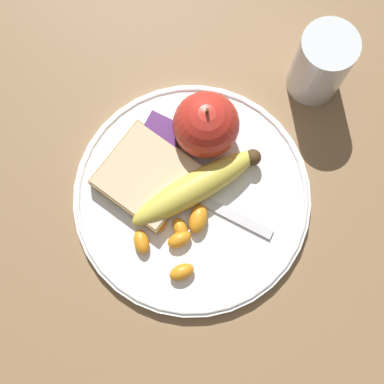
# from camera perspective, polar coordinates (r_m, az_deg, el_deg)

# --- Properties ---
(ground_plane) EXTENTS (3.00, 3.00, 0.00)m
(ground_plane) POSITION_cam_1_polar(r_m,az_deg,el_deg) (0.65, -0.00, -0.63)
(ground_plane) COLOR olive
(plate) EXTENTS (0.28, 0.28, 0.01)m
(plate) POSITION_cam_1_polar(r_m,az_deg,el_deg) (0.64, -0.00, -0.48)
(plate) COLOR white
(plate) RESTS_ON ground_plane
(juice_glass) EXTENTS (0.07, 0.07, 0.10)m
(juice_glass) POSITION_cam_1_polar(r_m,az_deg,el_deg) (0.67, 13.51, 13.01)
(juice_glass) COLOR silver
(juice_glass) RESTS_ON ground_plane
(apple) EXTENTS (0.08, 0.08, 0.09)m
(apple) POSITION_cam_1_polar(r_m,az_deg,el_deg) (0.62, 1.51, 7.17)
(apple) COLOR red
(apple) RESTS_ON plate
(banana) EXTENTS (0.12, 0.16, 0.04)m
(banana) POSITION_cam_1_polar(r_m,az_deg,el_deg) (0.62, 0.76, 0.42)
(banana) COLOR #E0CC4C
(banana) RESTS_ON plate
(bread_slice) EXTENTS (0.11, 0.11, 0.02)m
(bread_slice) POSITION_cam_1_polar(r_m,az_deg,el_deg) (0.63, -4.81, 1.66)
(bread_slice) COLOR #AB8751
(bread_slice) RESTS_ON plate
(fork) EXTENTS (0.17, 0.03, 0.00)m
(fork) POSITION_cam_1_polar(r_m,az_deg,el_deg) (0.63, 0.36, -0.83)
(fork) COLOR silver
(fork) RESTS_ON plate
(jam_packet) EXTENTS (0.05, 0.04, 0.02)m
(jam_packet) POSITION_cam_1_polar(r_m,az_deg,el_deg) (0.64, -3.18, 6.16)
(jam_packet) COLOR silver
(jam_packet) RESTS_ON plate
(orange_segment_0) EXTENTS (0.03, 0.04, 0.02)m
(orange_segment_0) POSITION_cam_1_polar(r_m,az_deg,el_deg) (0.62, 0.66, -2.88)
(orange_segment_0) COLOR orange
(orange_segment_0) RESTS_ON plate
(orange_segment_1) EXTENTS (0.03, 0.03, 0.02)m
(orange_segment_1) POSITION_cam_1_polar(r_m,az_deg,el_deg) (0.61, -1.11, -8.53)
(orange_segment_1) COLOR orange
(orange_segment_1) RESTS_ON plate
(orange_segment_2) EXTENTS (0.03, 0.03, 0.02)m
(orange_segment_2) POSITION_cam_1_polar(r_m,az_deg,el_deg) (0.62, -1.36, -5.07)
(orange_segment_2) COLOR orange
(orange_segment_2) RESTS_ON plate
(orange_segment_3) EXTENTS (0.03, 0.03, 0.01)m
(orange_segment_3) POSITION_cam_1_polar(r_m,az_deg,el_deg) (0.62, -1.25, -3.91)
(orange_segment_3) COLOR orange
(orange_segment_3) RESTS_ON plate
(orange_segment_4) EXTENTS (0.03, 0.04, 0.02)m
(orange_segment_4) POSITION_cam_1_polar(r_m,az_deg,el_deg) (0.62, -3.57, -2.79)
(orange_segment_4) COLOR orange
(orange_segment_4) RESTS_ON plate
(orange_segment_5) EXTENTS (0.03, 0.03, 0.02)m
(orange_segment_5) POSITION_cam_1_polar(r_m,az_deg,el_deg) (0.62, -5.43, -5.31)
(orange_segment_5) COLOR orange
(orange_segment_5) RESTS_ON plate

